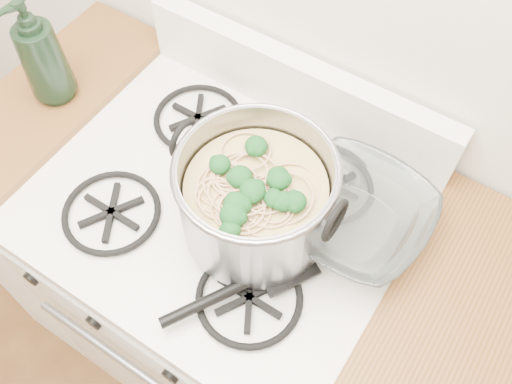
% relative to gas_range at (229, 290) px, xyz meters
% --- Properties ---
extents(gas_range, '(0.76, 0.66, 0.92)m').
position_rel_gas_range_xyz_m(gas_range, '(0.00, 0.00, 0.00)').
color(gas_range, white).
rests_on(gas_range, ground).
extents(counter_left, '(0.25, 0.65, 0.92)m').
position_rel_gas_range_xyz_m(counter_left, '(-0.51, 0.00, 0.02)').
color(counter_left, silver).
rests_on(counter_left, ground).
extents(stock_pot, '(0.33, 0.30, 0.20)m').
position_rel_gas_range_xyz_m(stock_pot, '(0.10, -0.01, 0.58)').
color(stock_pot, gray).
rests_on(stock_pot, gas_range).
extents(spatula, '(0.41, 0.41, 0.02)m').
position_rel_gas_range_xyz_m(spatula, '(0.20, -0.06, 0.50)').
color(spatula, black).
rests_on(spatula, gas_range).
extents(glass_bowl, '(0.12, 0.12, 0.03)m').
position_rel_gas_range_xyz_m(glass_bowl, '(0.26, 0.09, 0.50)').
color(glass_bowl, white).
rests_on(glass_bowl, gas_range).
extents(bottle, '(0.11, 0.11, 0.27)m').
position_rel_gas_range_xyz_m(bottle, '(-0.48, 0.03, 0.62)').
color(bottle, black).
rests_on(bottle, counter_left).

